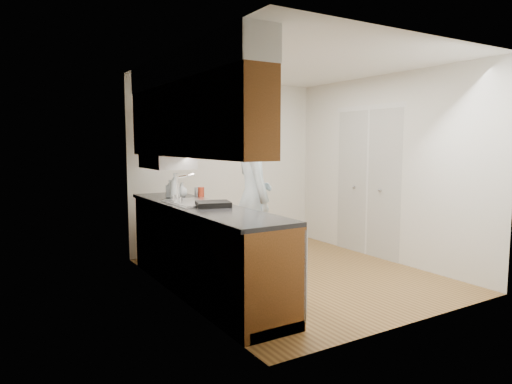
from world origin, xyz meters
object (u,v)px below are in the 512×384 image
(soda_can, at_px, (201,193))
(steel_can, at_px, (197,192))
(person, at_px, (253,186))
(soap_bottle_c, at_px, (182,190))
(dish_rack, at_px, (213,204))
(soap_bottle_a, at_px, (175,186))
(soap_bottle_b, at_px, (170,188))

(soda_can, height_order, steel_can, soda_can)
(person, relative_size, soda_can, 16.32)
(soap_bottle_c, relative_size, dish_rack, 0.52)
(soap_bottle_a, xyz_separation_m, soap_bottle_b, (0.02, 0.22, -0.05))
(person, height_order, dish_rack, person)
(soda_can, xyz_separation_m, steel_can, (-0.01, 0.08, -0.00))
(dish_rack, bearing_deg, steel_can, 92.88)
(person, bearing_deg, soap_bottle_a, 73.14)
(steel_can, height_order, dish_rack, steel_can)
(soap_bottle_b, relative_size, steel_can, 1.70)
(soap_bottle_c, bearing_deg, soda_can, -56.34)
(soap_bottle_b, distance_m, soda_can, 0.42)
(dish_rack, bearing_deg, person, 43.73)
(soap_bottle_c, distance_m, soda_can, 0.28)
(soap_bottle_a, bearing_deg, person, -30.39)
(soap_bottle_b, distance_m, soap_bottle_c, 0.15)
(soap_bottle_b, distance_m, dish_rack, 1.06)
(soap_bottle_b, bearing_deg, soda_can, -49.16)
(soap_bottle_a, bearing_deg, soap_bottle_c, 43.48)
(soap_bottle_b, bearing_deg, soap_bottle_a, -95.51)
(soap_bottle_b, distance_m, steel_can, 0.35)
(person, distance_m, dish_rack, 0.80)
(person, distance_m, soda_can, 0.62)
(soap_bottle_c, xyz_separation_m, soda_can, (0.15, -0.23, -0.02))
(soap_bottle_c, xyz_separation_m, dish_rack, (-0.05, -0.97, -0.06))
(soda_can, bearing_deg, soap_bottle_c, 123.66)
(soda_can, distance_m, steel_can, 0.09)
(soap_bottle_b, bearing_deg, dish_rack, -86.25)
(dish_rack, bearing_deg, soap_bottle_c, 102.79)
(soap_bottle_b, height_order, soap_bottle_c, soap_bottle_b)
(person, height_order, steel_can, person)
(soap_bottle_a, height_order, soap_bottle_c, soap_bottle_a)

